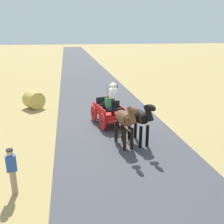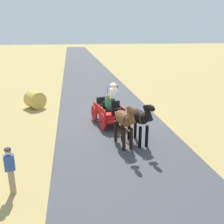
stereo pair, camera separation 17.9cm
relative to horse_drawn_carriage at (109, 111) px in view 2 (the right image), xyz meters
name	(u,v)px [view 2 (the right image)]	position (x,y,z in m)	size (l,w,h in m)	color
ground_plane	(110,122)	(-0.12, -0.39, -0.82)	(200.00, 200.00, 0.00)	tan
road_surface	(110,122)	(-0.12, -0.39, -0.81)	(6.30, 160.00, 0.01)	#424247
horse_drawn_carriage	(109,111)	(0.00, 0.00, 0.00)	(1.88, 4.51, 2.50)	red
horse_near_side	(139,118)	(-0.99, 2.89, 0.51)	(0.94, 2.14, 2.21)	black
horse_off_side	(124,120)	(-0.24, 3.04, 0.51)	(0.81, 2.15, 2.21)	brown
pedestrian_walking	(10,170)	(4.21, 6.00, 0.07)	(0.35, 0.26, 1.65)	#998466
hay_bale	(35,100)	(4.69, -4.10, -0.22)	(1.20, 1.20, 1.10)	gold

